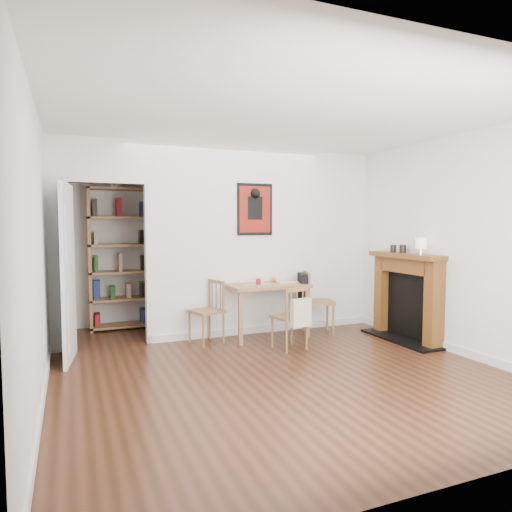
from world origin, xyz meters
name	(u,v)px	position (x,y,z in m)	size (l,w,h in m)	color
ground	(267,363)	(0.00, 0.00, 0.00)	(5.20, 5.20, 0.00)	#4D2919
room_shell	(234,242)	(0.10, 1.34, 1.30)	(5.20, 5.20, 5.20)	white
dining_table	(266,290)	(0.47, 1.10, 0.65)	(1.08, 0.68, 0.73)	#A2784C
chair_left	(206,312)	(-0.38, 1.08, 0.41)	(0.52, 0.52, 0.82)	olive
chair_right	(317,301)	(1.21, 0.99, 0.46)	(0.60, 0.56, 0.89)	olive
chair_front	(290,317)	(0.50, 0.42, 0.40)	(0.46, 0.50, 0.79)	olive
bookshelf	(120,259)	(-1.32, 2.40, 1.04)	(0.89, 0.35, 2.10)	#A2784C
fireplace	(407,294)	(2.16, 0.25, 0.62)	(0.45, 1.25, 1.16)	brown
red_glass	(258,282)	(0.33, 1.05, 0.78)	(0.07, 0.07, 0.08)	maroon
orange_fruit	(274,279)	(0.65, 1.24, 0.77)	(0.07, 0.07, 0.07)	orange
placemat	(257,284)	(0.34, 1.11, 0.74)	(0.36, 0.27, 0.00)	#C0B09E
notebook	(287,282)	(0.80, 1.13, 0.74)	(0.27, 0.20, 0.01)	silver
mantel_lamp	(421,244)	(2.10, -0.04, 1.29)	(0.14, 0.14, 0.22)	silver
ceramic_jar_a	(403,249)	(2.16, 0.36, 1.21)	(0.09, 0.09, 0.11)	black
ceramic_jar_b	(393,249)	(2.11, 0.50, 1.21)	(0.08, 0.08, 0.10)	black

